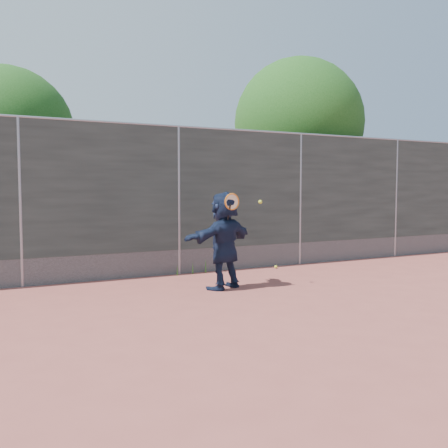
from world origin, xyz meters
name	(u,v)px	position (x,y,z in m)	size (l,w,h in m)	color
ground	(270,311)	(0.00, 0.00, 0.00)	(80.00, 80.00, 0.00)	#9E4C42
player	(224,240)	(0.14, 1.75, 0.85)	(1.58, 0.50, 1.70)	#141F39
ball_ground	(276,267)	(2.16, 3.20, 0.03)	(0.07, 0.07, 0.07)	gold
fence	(179,197)	(0.00, 3.50, 1.58)	(20.00, 0.06, 3.03)	#38423D
swing_action	(235,203)	(0.25, 1.56, 1.50)	(0.78, 0.14, 0.51)	orange
tree_right	(303,127)	(4.68, 5.75, 3.49)	(3.78, 3.60, 5.39)	#382314
tree_left	(14,137)	(-2.85, 6.55, 2.94)	(3.15, 3.00, 4.53)	#382314
weed_clump	(195,267)	(0.29, 3.38, 0.13)	(0.68, 0.07, 0.30)	#387226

